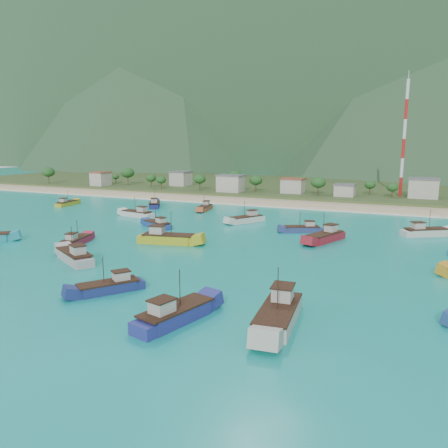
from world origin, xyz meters
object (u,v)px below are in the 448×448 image
at_px(boat_21, 155,205).
at_px(boat_7, 325,237).
at_px(boat_9, 137,214).
at_px(boat_25, 167,239).
at_px(boat_3, 76,242).
at_px(boat_6, 279,315).
at_px(boat_12, 157,225).
at_px(boat_18, 75,257).
at_px(boat_8, 175,315).
at_px(boat_0, 67,204).
at_px(boat_1, 425,233).
at_px(boat_26, 247,219).
at_px(boat_11, 303,229).
at_px(boat_2, 205,208).
at_px(radio_tower, 404,139).
at_px(boat_20, 109,288).

bearing_deg(boat_21, boat_7, -54.66).
distance_m(boat_9, boat_25, 38.25).
height_order(boat_3, boat_6, boat_6).
xyz_separation_m(boat_12, boat_18, (4.34, -35.23, 0.21)).
xyz_separation_m(boat_8, boat_21, (-58.19, 83.85, -0.10)).
height_order(boat_0, boat_12, boat_12).
xyz_separation_m(boat_1, boat_8, (-28.71, -69.88, 0.06)).
bearing_deg(boat_26, boat_11, -172.25).
bearing_deg(boat_18, boat_12, 35.78).
xyz_separation_m(boat_2, boat_3, (-3.29, -56.59, -0.01)).
relative_size(boat_3, boat_25, 0.77).
bearing_deg(radio_tower, boat_25, -113.09).
bearing_deg(boat_11, boat_6, 164.95).
xyz_separation_m(boat_1, boat_18, (-60.78, -53.11, 0.06)).
height_order(boat_7, boat_25, boat_25).
xyz_separation_m(boat_2, boat_21, (-19.55, -0.56, 0.12)).
height_order(radio_tower, boat_18, radio_tower).
xyz_separation_m(boat_3, boat_26, (24.35, 41.44, 0.13)).
xyz_separation_m(radio_tower, boat_11, (-19.16, -77.12, -23.10)).
distance_m(radio_tower, boat_21, 98.23).
xyz_separation_m(radio_tower, boat_12, (-55.93, -87.38, -23.05)).
xyz_separation_m(boat_7, boat_12, (-44.21, -1.98, -0.22)).
height_order(boat_7, boat_11, boat_7).
xyz_separation_m(boat_8, boat_9, (-51.33, 63.96, -0.09)).
relative_size(boat_0, boat_1, 0.89).
bearing_deg(boat_1, radio_tower, 154.78).
bearing_deg(boat_18, boat_2, 34.31).
distance_m(boat_0, boat_7, 98.62).
height_order(boat_3, boat_8, boat_8).
height_order(boat_2, boat_11, boat_2).
bearing_deg(boat_1, boat_11, -107.71).
distance_m(boat_21, boat_25, 57.85).
bearing_deg(boat_11, boat_9, 61.59).
height_order(boat_20, boat_21, boat_21).
distance_m(boat_8, boat_21, 102.06).
bearing_deg(boat_1, boat_25, -90.93).
relative_size(boat_1, boat_11, 1.16).
xyz_separation_m(radio_tower, boat_20, (-34.36, -133.73, -23.03)).
relative_size(boat_6, boat_20, 1.38).
distance_m(boat_8, boat_9, 82.01).
distance_m(boat_2, boat_26, 25.94).
bearing_deg(boat_3, boat_21, 92.05).
distance_m(boat_6, boat_7, 49.15).
height_order(boat_3, boat_18, boat_18).
height_order(boat_1, boat_2, boat_1).
height_order(boat_12, boat_21, boat_21).
height_order(boat_21, boat_26, same).
bearing_deg(boat_7, boat_12, 22.43).
bearing_deg(boat_8, boat_9, 142.93).
bearing_deg(boat_21, boat_12, -85.94).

